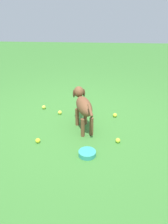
{
  "coord_description": "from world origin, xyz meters",
  "views": [
    {
      "loc": [
        -3.15,
        -0.32,
        1.79
      ],
      "look_at": [
        -0.2,
        -0.13,
        0.3
      ],
      "focal_mm": 36.94,
      "sensor_mm": 36.0,
      "label": 1
    }
  ],
  "objects_px": {
    "tennis_ball_1": "(60,112)",
    "tennis_ball_4": "(115,115)",
    "dog": "(83,105)",
    "tennis_ball_2": "(44,107)",
    "tennis_ball_0": "(38,141)",
    "water_bowl": "(87,153)",
    "tennis_ball_3": "(118,140)"
  },
  "relations": [
    {
      "from": "dog",
      "to": "water_bowl",
      "type": "relative_size",
      "value": 3.69
    },
    {
      "from": "dog",
      "to": "tennis_ball_1",
      "type": "height_order",
      "value": "dog"
    },
    {
      "from": "tennis_ball_2",
      "to": "tennis_ball_3",
      "type": "bearing_deg",
      "value": -128.08
    },
    {
      "from": "tennis_ball_2",
      "to": "tennis_ball_0",
      "type": "bearing_deg",
      "value": -171.77
    },
    {
      "from": "tennis_ball_1",
      "to": "water_bowl",
      "type": "relative_size",
      "value": 0.3
    },
    {
      "from": "tennis_ball_4",
      "to": "dog",
      "type": "bearing_deg",
      "value": 127.84
    },
    {
      "from": "tennis_ball_1",
      "to": "tennis_ball_2",
      "type": "xyz_separation_m",
      "value": [
        0.19,
        0.32,
        0.0
      ]
    },
    {
      "from": "tennis_ball_0",
      "to": "dog",
      "type": "bearing_deg",
      "value": -53.76
    },
    {
      "from": "tennis_ball_3",
      "to": "water_bowl",
      "type": "distance_m",
      "value": 0.51
    },
    {
      "from": "dog",
      "to": "tennis_ball_3",
      "type": "height_order",
      "value": "dog"
    },
    {
      "from": "tennis_ball_2",
      "to": "tennis_ball_4",
      "type": "bearing_deg",
      "value": -100.35
    },
    {
      "from": "water_bowl",
      "to": "tennis_ball_4",
      "type": "bearing_deg",
      "value": -20.9
    },
    {
      "from": "tennis_ball_1",
      "to": "tennis_ball_4",
      "type": "xyz_separation_m",
      "value": [
        -0.04,
        -0.92,
        0.0
      ]
    },
    {
      "from": "dog",
      "to": "water_bowl",
      "type": "bearing_deg",
      "value": 169.52
    },
    {
      "from": "tennis_ball_3",
      "to": "tennis_ball_1",
      "type": "bearing_deg",
      "value": 49.67
    },
    {
      "from": "tennis_ball_0",
      "to": "water_bowl",
      "type": "bearing_deg",
      "value": -108.91
    },
    {
      "from": "tennis_ball_2",
      "to": "tennis_ball_3",
      "type": "relative_size",
      "value": 1.0
    },
    {
      "from": "dog",
      "to": "water_bowl",
      "type": "xyz_separation_m",
      "value": [
        -0.67,
        -0.1,
        -0.35
      ]
    },
    {
      "from": "tennis_ball_3",
      "to": "tennis_ball_0",
      "type": "bearing_deg",
      "value": 93.96
    },
    {
      "from": "tennis_ball_1",
      "to": "tennis_ball_2",
      "type": "height_order",
      "value": "same"
    },
    {
      "from": "dog",
      "to": "tennis_ball_0",
      "type": "xyz_separation_m",
      "value": [
        -0.43,
        0.59,
        -0.35
      ]
    },
    {
      "from": "tennis_ball_3",
      "to": "water_bowl",
      "type": "xyz_separation_m",
      "value": [
        -0.31,
        0.4,
        -0.0
      ]
    },
    {
      "from": "tennis_ball_0",
      "to": "water_bowl",
      "type": "relative_size",
      "value": 0.3
    },
    {
      "from": "tennis_ball_1",
      "to": "tennis_ball_3",
      "type": "relative_size",
      "value": 1.0
    },
    {
      "from": "tennis_ball_0",
      "to": "tennis_ball_1",
      "type": "xyz_separation_m",
      "value": [
        0.86,
        -0.16,
        0.0
      ]
    },
    {
      "from": "tennis_ball_0",
      "to": "tennis_ball_2",
      "type": "distance_m",
      "value": 1.06
    },
    {
      "from": "dog",
      "to": "tennis_ball_0",
      "type": "height_order",
      "value": "dog"
    },
    {
      "from": "tennis_ball_2",
      "to": "tennis_ball_3",
      "type": "distance_m",
      "value": 1.57
    },
    {
      "from": "tennis_ball_0",
      "to": "tennis_ball_2",
      "type": "relative_size",
      "value": 1.0
    },
    {
      "from": "tennis_ball_1",
      "to": "tennis_ball_3",
      "type": "xyz_separation_m",
      "value": [
        -0.78,
        -0.92,
        0.0
      ]
    },
    {
      "from": "tennis_ball_2",
      "to": "tennis_ball_4",
      "type": "relative_size",
      "value": 1.0
    },
    {
      "from": "tennis_ball_1",
      "to": "tennis_ball_4",
      "type": "relative_size",
      "value": 1.0
    }
  ]
}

